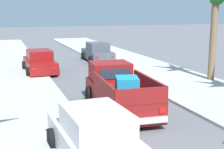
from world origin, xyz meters
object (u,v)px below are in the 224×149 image
car_left_near (40,62)px  car_left_mid (95,138)px  pickup_truck (119,91)px  car_right_mid (98,53)px

car_left_near → car_left_mid: 13.68m
pickup_truck → car_right_mid: 13.28m
pickup_truck → car_left_mid: bearing=-118.0°
pickup_truck → car_left_near: size_ratio=1.24×
car_left_near → car_right_mid: size_ratio=1.00×
car_right_mid → pickup_truck: bearing=-102.9°
pickup_truck → car_right_mid: bearing=77.1°
car_left_mid → car_right_mid: 18.02m
pickup_truck → car_left_mid: 4.86m
pickup_truck → car_left_mid: size_ratio=1.23×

